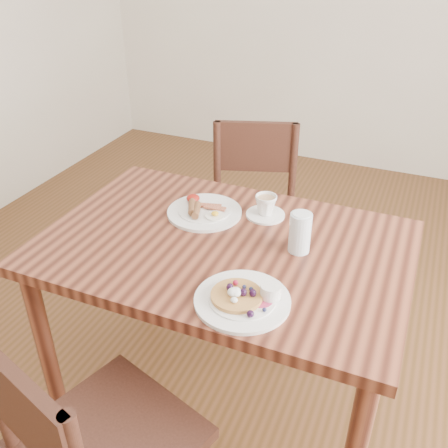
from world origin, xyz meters
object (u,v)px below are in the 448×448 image
(chair_near, at_px, (91,444))
(pancake_plate, at_px, (244,298))
(chair_far, at_px, (253,211))
(teacup_saucer, at_px, (266,207))
(dining_table, at_px, (224,266))
(breakfast_plate, at_px, (203,211))
(water_glass, at_px, (300,233))

(chair_near, bearing_deg, pancake_plate, 73.74)
(chair_far, distance_m, teacup_saucer, 0.57)
(dining_table, xyz_separation_m, chair_near, (-0.10, -0.66, -0.16))
(chair_far, height_order, teacup_saucer, chair_far)
(pancake_plate, relative_size, teacup_saucer, 1.93)
(dining_table, height_order, breakfast_plate, breakfast_plate)
(chair_far, xyz_separation_m, pancake_plate, (0.30, -0.92, 0.27))
(chair_far, distance_m, water_glass, 0.79)
(dining_table, height_order, chair_near, chair_near)
(dining_table, relative_size, chair_far, 1.36)
(chair_near, bearing_deg, chair_far, 109.12)
(dining_table, height_order, teacup_saucer, teacup_saucer)
(dining_table, distance_m, chair_near, 0.68)
(breakfast_plate, height_order, teacup_saucer, teacup_saucer)
(dining_table, xyz_separation_m, chair_far, (-0.13, 0.66, -0.16))
(chair_near, relative_size, breakfast_plate, 3.26)
(dining_table, distance_m, breakfast_plate, 0.23)
(chair_near, xyz_separation_m, breakfast_plate, (-0.05, 0.80, 0.27))
(chair_near, height_order, chair_far, same)
(chair_far, xyz_separation_m, teacup_saucer, (0.20, -0.44, 0.29))
(breakfast_plate, height_order, water_glass, water_glass)
(water_glass, bearing_deg, breakfast_plate, 165.98)
(chair_far, height_order, breakfast_plate, chair_far)
(pancake_plate, height_order, breakfast_plate, pancake_plate)
(pancake_plate, xyz_separation_m, breakfast_plate, (-0.31, 0.40, -0.00))
(dining_table, xyz_separation_m, teacup_saucer, (0.07, 0.22, 0.13))
(pancake_plate, xyz_separation_m, teacup_saucer, (-0.10, 0.48, 0.02))
(chair_near, distance_m, water_glass, 0.85)
(chair_near, height_order, breakfast_plate, chair_near)
(chair_far, distance_m, breakfast_plate, 0.58)
(chair_near, bearing_deg, teacup_saucer, 96.83)
(teacup_saucer, bearing_deg, breakfast_plate, -160.83)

